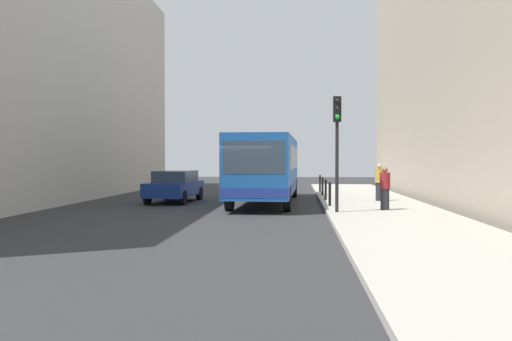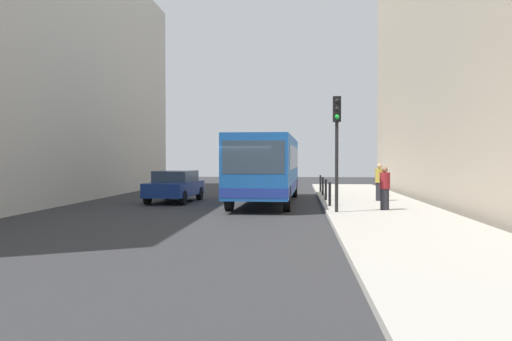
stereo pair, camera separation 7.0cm
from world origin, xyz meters
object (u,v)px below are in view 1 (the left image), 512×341
at_px(traffic_light, 337,132).
at_px(bollard_mid, 326,190).
at_px(bollard_far, 323,186).
at_px(bus, 267,166).
at_px(pedestrian_near_signal, 385,188).
at_px(pedestrian_mid_sidewalk, 379,182).
at_px(car_beside_bus, 175,185).
at_px(bollard_farthest, 320,183).
at_px(bollard_near, 330,194).

height_order(traffic_light, bollard_mid, traffic_light).
relative_size(bollard_mid, bollard_far, 1.00).
bearing_deg(bus, traffic_light, 118.24).
distance_m(bus, pedestrian_near_signal, 6.61).
bearing_deg(pedestrian_mid_sidewalk, car_beside_bus, 79.54).
relative_size(bollard_far, bollard_farthest, 1.00).
bearing_deg(bollard_far, bollard_near, -90.00).
relative_size(pedestrian_near_signal, pedestrian_mid_sidewalk, 0.96).
bearing_deg(car_beside_bus, pedestrian_mid_sidewalk, -179.08).
height_order(car_beside_bus, bollard_farthest, car_beside_bus).
distance_m(bollard_near, bollard_mid, 3.14).
relative_size(car_beside_bus, bollard_farthest, 4.73).
xyz_separation_m(bollard_far, pedestrian_near_signal, (1.94, -7.78, 0.32)).
bearing_deg(pedestrian_mid_sidewalk, bollard_farthest, 11.89).
bearing_deg(bollard_farthest, car_beside_bus, -138.92).
relative_size(traffic_light, pedestrian_mid_sidewalk, 2.45).
bearing_deg(bollard_far, bus, -130.77).
bearing_deg(pedestrian_near_signal, bollard_near, 60.42).
xyz_separation_m(bollard_near, pedestrian_near_signal, (1.94, -1.50, 0.32)).
xyz_separation_m(bus, bollard_mid, (2.71, 0.01, -1.10)).
bearing_deg(traffic_light, pedestrian_near_signal, 28.10).
bearing_deg(traffic_light, bus, 116.61).
xyz_separation_m(car_beside_bus, bollard_mid, (7.08, -0.11, -0.16)).
relative_size(bus, traffic_light, 2.70).
distance_m(bus, bollard_farthest, 6.93).
xyz_separation_m(bollard_mid, pedestrian_mid_sidewalk, (2.39, -0.28, 0.36)).
relative_size(car_beside_bus, pedestrian_near_signal, 2.81).
bearing_deg(pedestrian_mid_sidewalk, pedestrian_near_signal, 166.02).
xyz_separation_m(bollard_farthest, pedestrian_mid_sidewalk, (2.39, -6.56, 0.36)).
bearing_deg(bollard_mid, bollard_near, -90.00).
relative_size(bollard_farthest, pedestrian_near_signal, 0.59).
distance_m(bollard_mid, pedestrian_near_signal, 5.04).
distance_m(bollard_far, bollard_farthest, 3.14).
height_order(bollard_farthest, pedestrian_mid_sidewalk, pedestrian_mid_sidewalk).
xyz_separation_m(bollard_near, pedestrian_mid_sidewalk, (2.39, 2.86, 0.36)).
bearing_deg(pedestrian_mid_sidewalk, bollard_mid, 75.16).
height_order(bollard_near, pedestrian_near_signal, pedestrian_near_signal).
bearing_deg(bollard_near, bus, 130.91).
distance_m(bus, traffic_light, 6.41).
distance_m(bollard_mid, pedestrian_mid_sidewalk, 2.43).
xyz_separation_m(car_beside_bus, bollard_far, (7.08, 3.03, -0.16)).
xyz_separation_m(bus, bollard_near, (2.71, -3.13, -1.10)).
distance_m(car_beside_bus, traffic_light, 9.45).
xyz_separation_m(bollard_near, bollard_farthest, (0.00, 9.41, 0.00)).
bearing_deg(pedestrian_near_signal, bollard_farthest, 18.29).
height_order(bus, car_beside_bus, bus).
height_order(traffic_light, bollard_far, traffic_light).
relative_size(bollard_far, pedestrian_mid_sidewalk, 0.57).
height_order(traffic_light, bollard_near, traffic_light).
distance_m(car_beside_bus, bollard_farthest, 9.39).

